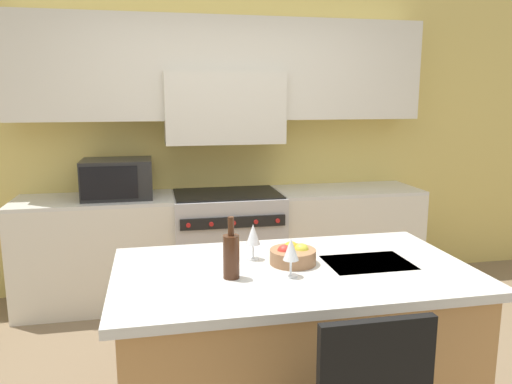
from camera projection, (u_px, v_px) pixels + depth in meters
name	position (u px, v px, depth m)	size (l,w,h in m)	color
back_cabinetry	(222.00, 114.00, 4.43)	(10.00, 0.46, 2.70)	#DBC166
back_counter	(227.00, 244.00, 4.41)	(3.50, 0.62, 0.92)	silver
range_stove	(228.00, 245.00, 4.39)	(0.93, 0.70, 0.93)	#B7B7BC
microwave	(117.00, 179.00, 4.11)	(0.56, 0.42, 0.32)	black
kitchen_island	(292.00, 347.00, 2.63)	(1.82, 1.04, 0.89)	#B7844C
wine_bottle	(231.00, 255.00, 2.39)	(0.08, 0.08, 0.30)	#422314
wine_glass_near	(291.00, 250.00, 2.40)	(0.08, 0.08, 0.19)	white
wine_glass_far	(253.00, 235.00, 2.66)	(0.08, 0.08, 0.19)	white
fruit_bowl	(293.00, 255.00, 2.61)	(0.24, 0.24, 0.11)	#996B47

